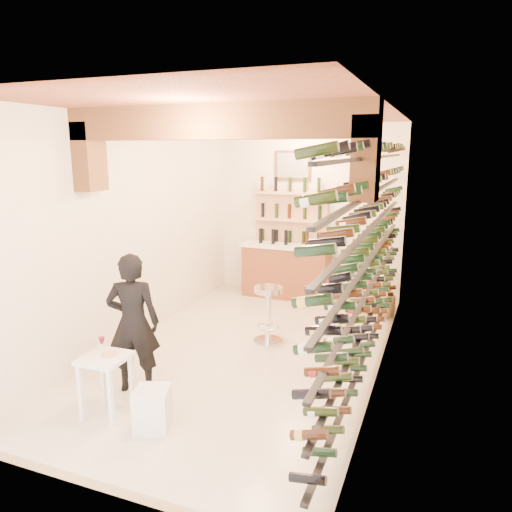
{
  "coord_description": "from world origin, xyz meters",
  "views": [
    {
      "loc": [
        2.34,
        -5.71,
        2.74
      ],
      "look_at": [
        0.0,
        0.3,
        1.3
      ],
      "focal_mm": 33.57,
      "sensor_mm": 36.0,
      "label": 1
    }
  ],
  "objects_px": {
    "wine_rack": "(366,251)",
    "white_stool": "(152,408)",
    "back_counter": "(286,269)",
    "person": "(133,323)",
    "chrome_barstool": "(268,311)",
    "tasting_table": "(105,367)",
    "crate_lower": "(374,305)"
  },
  "relations": [
    {
      "from": "wine_rack",
      "to": "chrome_barstool",
      "type": "relative_size",
      "value": 6.83
    },
    {
      "from": "tasting_table",
      "to": "back_counter",
      "type": "bearing_deg",
      "value": 82.34
    },
    {
      "from": "white_stool",
      "to": "chrome_barstool",
      "type": "distance_m",
      "value": 2.51
    },
    {
      "from": "tasting_table",
      "to": "white_stool",
      "type": "distance_m",
      "value": 0.67
    },
    {
      "from": "white_stool",
      "to": "chrome_barstool",
      "type": "bearing_deg",
      "value": 82.19
    },
    {
      "from": "back_counter",
      "to": "chrome_barstool",
      "type": "bearing_deg",
      "value": -78.81
    },
    {
      "from": "back_counter",
      "to": "tasting_table",
      "type": "xyz_separation_m",
      "value": [
        -0.48,
        -4.65,
        0.01
      ]
    },
    {
      "from": "wine_rack",
      "to": "white_stool",
      "type": "xyz_separation_m",
      "value": [
        -1.73,
        -2.05,
        -1.34
      ]
    },
    {
      "from": "wine_rack",
      "to": "white_stool",
      "type": "bearing_deg",
      "value": -130.19
    },
    {
      "from": "crate_lower",
      "to": "back_counter",
      "type": "bearing_deg",
      "value": 165.11
    },
    {
      "from": "back_counter",
      "to": "chrome_barstool",
      "type": "relative_size",
      "value": 2.04
    },
    {
      "from": "wine_rack",
      "to": "chrome_barstool",
      "type": "xyz_separation_m",
      "value": [
        -1.39,
        0.43,
        -1.06
      ]
    },
    {
      "from": "crate_lower",
      "to": "person",
      "type": "bearing_deg",
      "value": -121.45
    },
    {
      "from": "white_stool",
      "to": "crate_lower",
      "type": "xyz_separation_m",
      "value": [
        1.6,
        4.24,
        -0.04
      ]
    },
    {
      "from": "chrome_barstool",
      "to": "back_counter",
      "type": "bearing_deg",
      "value": 101.19
    },
    {
      "from": "tasting_table",
      "to": "chrome_barstool",
      "type": "height_order",
      "value": "chrome_barstool"
    },
    {
      "from": "person",
      "to": "crate_lower",
      "type": "xyz_separation_m",
      "value": [
        2.22,
        3.63,
        -0.64
      ]
    },
    {
      "from": "wine_rack",
      "to": "chrome_barstool",
      "type": "bearing_deg",
      "value": 162.97
    },
    {
      "from": "white_stool",
      "to": "chrome_barstool",
      "type": "relative_size",
      "value": 0.5
    },
    {
      "from": "white_stool",
      "to": "crate_lower",
      "type": "relative_size",
      "value": 0.73
    },
    {
      "from": "wine_rack",
      "to": "back_counter",
      "type": "bearing_deg",
      "value": 124.66
    },
    {
      "from": "back_counter",
      "to": "person",
      "type": "bearing_deg",
      "value": -97.27
    },
    {
      "from": "back_counter",
      "to": "crate_lower",
      "type": "bearing_deg",
      "value": -14.89
    },
    {
      "from": "person",
      "to": "chrome_barstool",
      "type": "xyz_separation_m",
      "value": [
        0.96,
        1.86,
        -0.33
      ]
    },
    {
      "from": "tasting_table",
      "to": "chrome_barstool",
      "type": "xyz_separation_m",
      "value": [
        0.92,
        2.43,
        -0.06
      ]
    },
    {
      "from": "white_stool",
      "to": "chrome_barstool",
      "type": "height_order",
      "value": "chrome_barstool"
    },
    {
      "from": "person",
      "to": "crate_lower",
      "type": "distance_m",
      "value": 4.31
    },
    {
      "from": "wine_rack",
      "to": "crate_lower",
      "type": "xyz_separation_m",
      "value": [
        -0.13,
        2.2,
        -1.38
      ]
    },
    {
      "from": "tasting_table",
      "to": "chrome_barstool",
      "type": "bearing_deg",
      "value": 67.46
    },
    {
      "from": "person",
      "to": "tasting_table",
      "type": "bearing_deg",
      "value": 71.67
    },
    {
      "from": "white_stool",
      "to": "wine_rack",
      "type": "bearing_deg",
      "value": 49.81
    },
    {
      "from": "tasting_table",
      "to": "wine_rack",
      "type": "bearing_deg",
      "value": 39.13
    }
  ]
}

